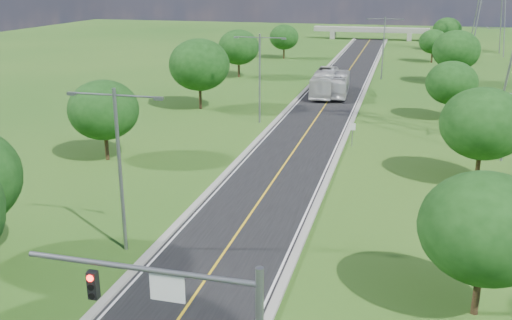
{
  "coord_description": "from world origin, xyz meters",
  "views": [
    {
      "loc": [
        9.78,
        -16.56,
        15.96
      ],
      "look_at": [
        -0.45,
        22.31,
        3.0
      ],
      "focal_mm": 40.0,
      "sensor_mm": 36.0,
      "label": 1
    }
  ],
  "objects": [
    {
      "name": "ground",
      "position": [
        0.0,
        60.0,
        0.0
      ],
      "size": [
        260.0,
        260.0,
        0.0
      ],
      "primitive_type": "plane",
      "color": "#204E16",
      "rests_on": "ground"
    },
    {
      "name": "road",
      "position": [
        0.0,
        66.0,
        0.03
      ],
      "size": [
        8.0,
        150.0,
        0.06
      ],
      "primitive_type": "cube",
      "color": "black",
      "rests_on": "ground"
    },
    {
      "name": "curb_left",
      "position": [
        -4.25,
        66.0,
        0.11
      ],
      "size": [
        0.5,
        150.0,
        0.22
      ],
      "primitive_type": "cube",
      "color": "gray",
      "rests_on": "ground"
    },
    {
      "name": "curb_right",
      "position": [
        4.25,
        66.0,
        0.11
      ],
      "size": [
        0.5,
        150.0,
        0.22
      ],
      "primitive_type": "cube",
      "color": "gray",
      "rests_on": "ground"
    },
    {
      "name": "speed_limit_sign",
      "position": [
        5.2,
        37.98,
        1.6
      ],
      "size": [
        0.55,
        0.09,
        2.4
      ],
      "color": "slate",
      "rests_on": "ground"
    },
    {
      "name": "overpass",
      "position": [
        0.0,
        140.0,
        2.41
      ],
      "size": [
        30.0,
        3.0,
        3.2
      ],
      "color": "gray",
      "rests_on": "ground"
    },
    {
      "name": "streetlight_near_left",
      "position": [
        -6.0,
        12.0,
        5.94
      ],
      "size": [
        5.9,
        0.25,
        10.0
      ],
      "color": "slate",
      "rests_on": "ground"
    },
    {
      "name": "streetlight_mid_left",
      "position": [
        -6.0,
        45.0,
        5.94
      ],
      "size": [
        5.9,
        0.25,
        10.0
      ],
      "color": "slate",
      "rests_on": "ground"
    },
    {
      "name": "streetlight_far_right",
      "position": [
        6.0,
        78.0,
        5.94
      ],
      "size": [
        5.9,
        0.25,
        10.0
      ],
      "color": "slate",
      "rests_on": "ground"
    },
    {
      "name": "tree_lb",
      "position": [
        -16.0,
        28.0,
        4.64
      ],
      "size": [
        6.3,
        6.3,
        7.33
      ],
      "color": "black",
      "rests_on": "ground"
    },
    {
      "name": "tree_lc",
      "position": [
        -15.0,
        50.0,
        5.58
      ],
      "size": [
        7.56,
        7.56,
        8.79
      ],
      "color": "black",
      "rests_on": "ground"
    },
    {
      "name": "tree_ld",
      "position": [
        -17.0,
        74.0,
        4.95
      ],
      "size": [
        6.72,
        6.72,
        7.82
      ],
      "color": "black",
      "rests_on": "ground"
    },
    {
      "name": "tree_le",
      "position": [
        -14.5,
        98.0,
        4.33
      ],
      "size": [
        5.88,
        5.88,
        6.84
      ],
      "color": "black",
      "rests_on": "ground"
    },
    {
      "name": "tree_ra",
      "position": [
        14.0,
        10.0,
        4.64
      ],
      "size": [
        6.3,
        6.3,
        7.33
      ],
      "color": "black",
      "rests_on": "ground"
    },
    {
      "name": "tree_rb",
      "position": [
        16.0,
        30.0,
        4.95
      ],
      "size": [
        6.72,
        6.72,
        7.82
      ],
      "color": "black",
      "rests_on": "ground"
    },
    {
      "name": "tree_rc",
      "position": [
        15.0,
        52.0,
        4.33
      ],
      "size": [
        5.88,
        5.88,
        6.84
      ],
      "color": "black",
      "rests_on": "ground"
    },
    {
      "name": "tree_rd",
      "position": [
        17.0,
        76.0,
        5.27
      ],
      "size": [
        7.14,
        7.14,
        8.3
      ],
      "color": "black",
      "rests_on": "ground"
    },
    {
      "name": "tree_re",
      "position": [
        14.5,
        100.0,
        4.02
      ],
      "size": [
        5.46,
        5.46,
        6.35
      ],
      "color": "black",
      "rests_on": "ground"
    },
    {
      "name": "tree_rf",
      "position": [
        18.0,
        120.0,
        4.64
      ],
      "size": [
        6.3,
        6.3,
        7.33
      ],
      "color": "black",
      "rests_on": "ground"
    },
    {
      "name": "bus_outbound",
      "position": [
        0.8,
        62.79,
        1.58
      ],
      "size": [
        3.15,
        11.06,
        3.05
      ],
      "primitive_type": "imported",
      "rotation": [
        0.0,
        0.0,
        3.2
      ],
      "color": "silver",
      "rests_on": "road"
    },
    {
      "name": "bus_inbound",
      "position": [
        -1.12,
        62.81,
        1.75
      ],
      "size": [
        3.23,
        12.19,
        3.37
      ],
      "primitive_type": "imported",
      "rotation": [
        0.0,
        0.0,
        0.03
      ],
      "color": "silver",
      "rests_on": "road"
    }
  ]
}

